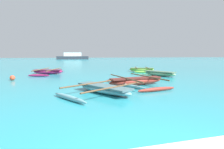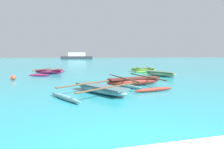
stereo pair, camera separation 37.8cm
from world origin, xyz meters
name	(u,v)px [view 1 (the left image)]	position (x,y,z in m)	size (l,w,h in m)	color
moored_boat_0	(136,81)	(2.42, 7.81, 0.24)	(3.57, 4.37, 0.52)	maroon
moored_boat_1	(160,73)	(6.21, 11.73, 0.22)	(2.13, 2.96, 0.40)	#82B482
moored_boat_2	(48,72)	(-3.34, 15.68, 0.23)	(2.91, 4.51, 0.48)	#9B1F54
moored_boat_3	(142,69)	(6.44, 16.01, 0.21)	(2.83, 3.94, 0.44)	#92CC48
moored_boat_4	(104,89)	(0.11, 6.22, 0.20)	(4.56, 3.99, 0.42)	#6AA5AF
mooring_buoy_0	(12,78)	(-5.34, 11.92, 0.18)	(0.36, 0.36, 0.36)	#E54C2D
distant_ferry	(73,57)	(0.84, 73.86, 1.16)	(13.01, 2.86, 2.86)	#2D333D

